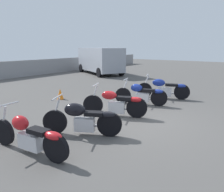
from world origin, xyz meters
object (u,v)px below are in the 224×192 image
object	(u,v)px
motorcycle_slot_1	(83,118)
motorcycle_slot_4	(164,89)
motorcycle_slot_0	(29,135)
traffic_cone_near	(60,94)
parked_van	(100,60)
motorcycle_slot_2	(116,103)
motorcycle_slot_3	(142,94)

from	to	relation	value
motorcycle_slot_1	motorcycle_slot_4	size ratio (longest dim) A/B	0.86
motorcycle_slot_0	traffic_cone_near	bearing A→B (deg)	35.54
parked_van	traffic_cone_near	bearing A→B (deg)	-124.83
motorcycle_slot_2	parked_van	bearing A→B (deg)	18.95
motorcycle_slot_0	motorcycle_slot_1	size ratio (longest dim) A/B	1.19
motorcycle_slot_1	motorcycle_slot_2	world-z (taller)	motorcycle_slot_2
motorcycle_slot_3	parked_van	world-z (taller)	parked_van
traffic_cone_near	motorcycle_slot_3	bearing A→B (deg)	-69.71
motorcycle_slot_1	motorcycle_slot_3	xyz separation A→B (m)	(3.54, 0.20, -0.02)
motorcycle_slot_3	traffic_cone_near	xyz separation A→B (m)	(-1.22, 3.30, -0.19)
parked_van	motorcycle_slot_4	bearing A→B (deg)	-97.12
motorcycle_slot_3	motorcycle_slot_1	bearing A→B (deg)	164.84
motorcycle_slot_2	motorcycle_slot_3	xyz separation A→B (m)	(1.78, 0.00, -0.01)
traffic_cone_near	parked_van	bearing A→B (deg)	28.00
motorcycle_slot_2	motorcycle_slot_3	size ratio (longest dim) A/B	1.01
motorcycle_slot_3	motorcycle_slot_4	xyz separation A→B (m)	(1.49, -0.28, 0.03)
motorcycle_slot_3	parked_van	size ratio (longest dim) A/B	0.36
motorcycle_slot_0	motorcycle_slot_4	world-z (taller)	motorcycle_slot_4
motorcycle_slot_1	motorcycle_slot_4	xyz separation A→B (m)	(5.03, -0.08, 0.00)
motorcycle_slot_4	parked_van	xyz separation A→B (m)	(5.37, 7.87, 0.74)
motorcycle_slot_1	motorcycle_slot_3	size ratio (longest dim) A/B	0.94
motorcycle_slot_3	motorcycle_slot_4	distance (m)	1.52
motorcycle_slot_0	traffic_cone_near	world-z (taller)	motorcycle_slot_0
motorcycle_slot_1	motorcycle_slot_3	world-z (taller)	motorcycle_slot_1
motorcycle_slot_3	motorcycle_slot_2	bearing A→B (deg)	161.67
motorcycle_slot_2	traffic_cone_near	size ratio (longest dim) A/B	4.41
motorcycle_slot_1	motorcycle_slot_2	size ratio (longest dim) A/B	0.93
motorcycle_slot_1	parked_van	bearing A→B (deg)	8.34
motorcycle_slot_2	motorcycle_slot_0	bearing A→B (deg)	157.09
motorcycle_slot_2	traffic_cone_near	world-z (taller)	motorcycle_slot_2
motorcycle_slot_0	motorcycle_slot_4	bearing A→B (deg)	-8.62
parked_van	motorcycle_slot_3	bearing A→B (deg)	-104.91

